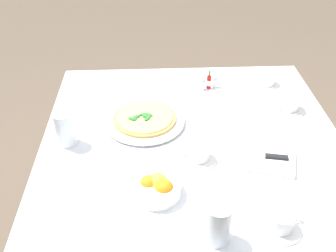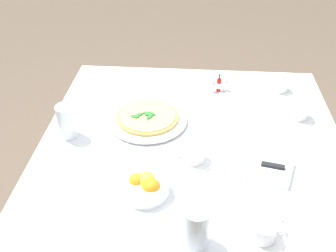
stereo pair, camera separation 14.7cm
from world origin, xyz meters
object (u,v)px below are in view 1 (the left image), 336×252
Objects in this scene: dinner_knife at (261,156)px; salt_shaker at (203,84)px; pizza at (145,118)px; coffee_cup_far_left at (280,221)px; coffee_cup_left_edge at (198,152)px; water_glass_far_right at (66,131)px; menu_card at (90,85)px; water_glass_near_left at (218,225)px; hot_sauce_bottle at (209,81)px; pizza_plate at (145,121)px; coffee_cup_right_edge at (290,103)px; napkin_folded at (262,159)px; citrus_bowl at (157,187)px; coffee_cup_back_corner at (266,80)px; pepper_shaker at (215,82)px.

dinner_knife is 3.46× the size of salt_shaker.
coffee_cup_far_left reaches higher than pizza.
coffee_cup_left_edge is 0.47m from water_glass_far_right.
water_glass_far_right is 0.37m from menu_card.
water_glass_far_right is 1.01× the size of water_glass_near_left.
menu_card reaches higher than dinner_knife.
pizza is 0.28m from coffee_cup_left_edge.
hot_sauce_bottle is at bearing -82.93° from coffee_cup_far_left.
coffee_cup_right_edge is at bearing -173.31° from pizza_plate.
napkin_folded is 4.43× the size of salt_shaker.
pizza_plate is 2.31× the size of coffee_cup_right_edge.
water_glass_near_left reaches higher than salt_shaker.
citrus_bowl reaches higher than dinner_knife.
napkin_folded is at bearing 59.05° from coffee_cup_right_edge.
water_glass_far_right is (0.86, 0.18, 0.02)m from coffee_cup_right_edge.
citrus_bowl is (0.34, -0.15, 0.00)m from coffee_cup_far_left.
coffee_cup_far_left is 0.87× the size of citrus_bowl.
salt_shaker is (0.14, -0.48, 0.02)m from napkin_folded.
dinner_knife is 1.30× the size of citrus_bowl.
pizza is 1.85× the size of coffee_cup_far_left.
coffee_cup_far_left is (0.16, 0.80, 0.00)m from coffee_cup_back_corner.
hot_sauce_bottle reaches higher than menu_card.
citrus_bowl is 0.66m from salt_shaker.
water_glass_far_right is (0.81, 0.38, 0.03)m from coffee_cup_back_corner.
coffee_cup_far_left is (0.20, 0.59, -0.00)m from coffee_cup_right_edge.
hot_sauce_bottle is (0.11, -0.49, 0.02)m from napkin_folded.
water_glass_near_left is 0.37m from dinner_knife.
hot_sauce_bottle is at bearing -137.74° from pizza_plate.
pepper_shaker is 0.81× the size of menu_card.
dinner_knife is 2.79× the size of menu_card.
pizza_plate is 2.32× the size of coffee_cup_back_corner.
water_glass_near_left reaches higher than pepper_shaker.
napkin_folded is at bearing 173.80° from coffee_cup_left_edge.
citrus_bowl is at bearing 39.39° from coffee_cup_right_edge.
water_glass_far_right reaches higher than water_glass_near_left.
coffee_cup_back_corner is (-0.54, -0.27, 0.01)m from pizza_plate.
pepper_shaker is (0.09, -0.50, 0.02)m from napkin_folded.
water_glass_near_left reaches higher than dinner_knife.
coffee_cup_left_edge is (0.19, -0.31, 0.00)m from coffee_cup_far_left.
water_glass_far_right reaches higher than menu_card.
coffee_cup_left_edge reaches higher than pizza.
coffee_cup_right_edge is at bearing -144.27° from coffee_cup_left_edge.
menu_card is (0.43, -0.81, -0.03)m from water_glass_near_left.
pizza_plate is 5.42× the size of pepper_shaker.
coffee_cup_back_corner is 0.53× the size of napkin_folded.
citrus_bowl is at bearing 139.65° from water_glass_far_right.
coffee_cup_right_edge is 2.35× the size of pepper_shaker.
water_glass_near_left is at bearing 109.42° from pizza.
coffee_cup_far_left is 0.28m from napkin_folded.
coffee_cup_right_edge is 0.36m from napkin_folded.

